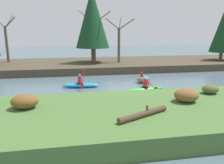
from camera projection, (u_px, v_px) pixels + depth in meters
ground_plane at (124, 92)px, 15.03m from camera, size 90.00×90.00×0.00m
riverbank_near at (151, 115)px, 9.84m from camera, size 44.00×5.69×0.79m
riverbank_far at (104, 65)px, 24.57m from camera, size 44.00×8.42×0.71m
conifer_tree_left at (92, 18)px, 22.70m from camera, size 3.55×3.55×7.66m
conifer_tree_mid_left at (224, 29)px, 24.79m from camera, size 2.81×2.81×6.12m
bare_tree_mid_upstream at (7, 40)px, 23.39m from camera, size 2.83×2.80×5.06m
bare_tree_mid_downstream at (94, 37)px, 23.30m from camera, size 3.13×3.09×5.64m
bare_tree_downstream at (119, 41)px, 23.32m from camera, size 2.72×2.69×4.86m
shrub_clump_second at (25, 101)px, 9.50m from camera, size 1.16×0.97×0.63m
shrub_clump_third at (186, 95)px, 10.38m from camera, size 1.18×0.98×0.64m
shrub_clump_far_end at (210, 89)px, 11.75m from camera, size 0.90×0.75×0.49m
kayaker_lead at (146, 89)px, 14.97m from camera, size 2.79×2.06×1.20m
kayaker_middle at (81, 85)px, 16.06m from camera, size 2.79×2.07×1.20m
boulder_midstream at (143, 79)px, 17.46m from camera, size 1.05×0.82×0.59m
driftwood_log at (143, 114)px, 8.59m from camera, size 2.30×1.28×0.44m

